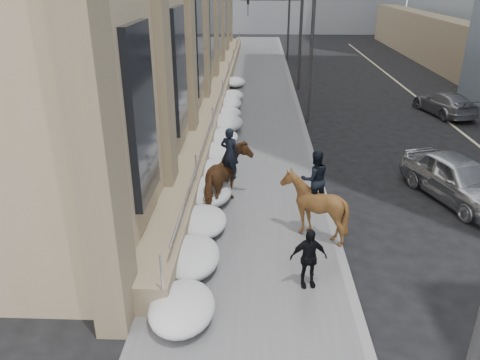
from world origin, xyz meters
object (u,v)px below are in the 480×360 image
at_px(pedestrian, 308,258).
at_px(mounted_horse_left, 227,175).
at_px(car_grey, 444,103).
at_px(car_silver, 458,179).
at_px(mounted_horse_right, 313,202).

bearing_deg(pedestrian, mounted_horse_left, 108.59).
distance_m(mounted_horse_left, car_grey, 16.60).
xyz_separation_m(mounted_horse_left, car_silver, (7.94, 0.94, -0.39)).
bearing_deg(car_grey, mounted_horse_left, 33.66).
distance_m(car_silver, car_grey, 11.60).
relative_size(mounted_horse_left, car_silver, 0.57).
distance_m(pedestrian, car_grey, 18.82).
bearing_deg(pedestrian, car_grey, 52.14).
bearing_deg(mounted_horse_left, mounted_horse_right, 163.03).
xyz_separation_m(pedestrian, car_grey, (9.19, 16.42, -0.27)).
distance_m(mounted_horse_left, car_silver, 8.01).
distance_m(pedestrian, car_silver, 7.80).
height_order(mounted_horse_left, pedestrian, mounted_horse_left).
distance_m(mounted_horse_left, mounted_horse_right, 3.26).
relative_size(mounted_horse_left, pedestrian, 1.67).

